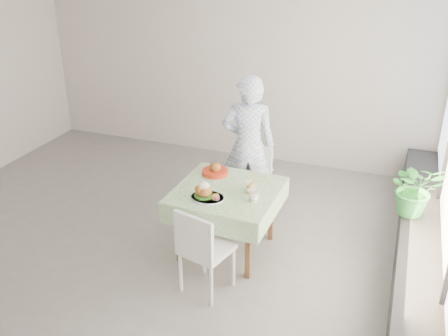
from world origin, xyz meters
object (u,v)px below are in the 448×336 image
at_px(cafe_table, 227,213).
at_px(chair_far, 250,195).
at_px(main_dish, 205,193).
at_px(potted_plant, 416,188).
at_px(juice_cup_orange, 250,187).
at_px(chair_near, 206,265).
at_px(diner, 248,146).

height_order(cafe_table, chair_far, chair_far).
distance_m(cafe_table, main_dish, 0.45).
height_order(main_dish, potted_plant, potted_plant).
bearing_deg(chair_far, juice_cup_orange, -72.74).
bearing_deg(cafe_table, chair_far, 90.12).
distance_m(chair_near, potted_plant, 2.26).
bearing_deg(juice_cup_orange, chair_far, 107.26).
distance_m(juice_cup_orange, potted_plant, 1.68).
distance_m(cafe_table, chair_near, 0.72).
bearing_deg(chair_far, chair_near, -88.13).
xyz_separation_m(cafe_table, diner, (-0.06, 0.91, 0.41)).
bearing_deg(juice_cup_orange, diner, 109.05).
bearing_deg(main_dish, chair_near, -67.77).
xyz_separation_m(diner, juice_cup_orange, (0.31, -0.90, -0.07)).
distance_m(diner, main_dish, 1.17).
height_order(chair_near, juice_cup_orange, juice_cup_orange).
relative_size(cafe_table, chair_far, 1.24).
bearing_deg(main_dish, diner, 86.61).
bearing_deg(chair_near, cafe_table, 93.88).
distance_m(chair_far, potted_plant, 1.91).
xyz_separation_m(juice_cup_orange, potted_plant, (1.58, 0.58, -0.01)).
bearing_deg(potted_plant, cafe_table, -161.85).
distance_m(chair_far, chair_near, 1.51).
xyz_separation_m(chair_near, potted_plant, (1.78, 1.30, 0.52)).
bearing_deg(main_dish, juice_cup_orange, 35.66).
relative_size(chair_far, diner, 0.50).
bearing_deg(chair_near, diner, 93.97).
relative_size(cafe_table, juice_cup_orange, 4.24).
height_order(cafe_table, diner, diner).
relative_size(chair_far, potted_plant, 1.47).
relative_size(main_dish, juice_cup_orange, 1.37).
relative_size(diner, juice_cup_orange, 6.85).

